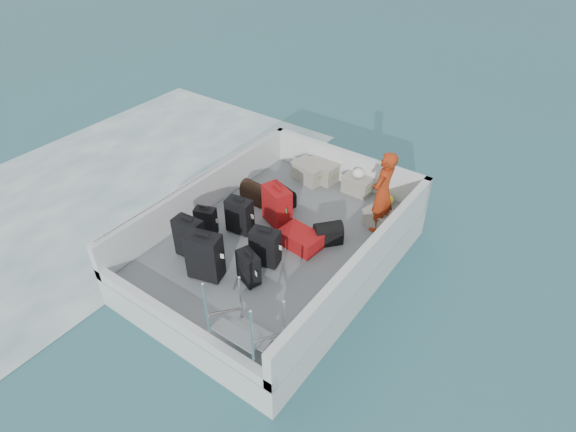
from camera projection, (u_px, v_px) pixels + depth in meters
The scene contains 23 objects.
ground at pixel (277, 266), 8.99m from camera, with size 160.00×160.00×0.00m, color #194A58.
wake_foam at pixel (113, 184), 11.24m from camera, with size 10.00×10.00×0.00m, color white.
ferry_hull at pixel (277, 254), 8.81m from camera, with size 3.60×5.00×0.60m, color silver.
deck at pixel (277, 241), 8.62m from camera, with size 3.30×4.70×0.02m, color slate.
deck_fittings at pixel (281, 241), 8.02m from camera, with size 3.60×5.00×0.90m.
suitcase_0 at pixel (189, 238), 8.07m from camera, with size 0.49×0.28×0.75m, color black.
suitcase_1 at pixel (206, 222), 8.59m from camera, with size 0.37×0.21×0.56m, color black.
suitcase_3 at pixel (205, 257), 7.64m from camera, with size 0.55×0.32×0.83m, color black.
suitcase_4 at pixel (240, 216), 8.63m from camera, with size 0.46×0.27×0.68m, color black.
suitcase_5 at pixel (277, 206), 8.81m from camera, with size 0.56×0.33×0.76m, color maroon.
suitcase_6 at pixel (249, 268), 7.63m from camera, with size 0.40×0.24×0.56m, color black.
suitcase_7 at pixel (265, 247), 7.95m from camera, with size 0.48×0.27×0.67m, color black.
suitcase_8 at pixel (300, 239), 8.42m from camera, with size 0.47×0.72×0.28m, color maroon.
duffel_0 at pixel (255, 194), 9.51m from camera, with size 0.54×0.30×0.32m, color black, non-canonical shape.
duffel_1 at pixel (283, 197), 9.42m from camera, with size 0.50×0.30×0.32m, color black, non-canonical shape.
duffel_2 at pixel (328, 235), 8.49m from camera, with size 0.49×0.30×0.32m, color black, non-canonical shape.
crate_0 at pixel (309, 173), 10.10m from camera, with size 0.63×0.43×0.38m, color gray.
crate_1 at pixel (322, 171), 10.14m from camera, with size 0.64×0.44×0.39m, color gray.
crate_2 at pixel (357, 185), 9.76m from camera, with size 0.55×0.38×0.33m, color gray.
crate_3 at pixel (379, 220), 8.85m from camera, with size 0.51×0.35×0.31m, color gray.
yellow_bag at pixel (386, 199), 9.45m from camera, with size 0.28×0.26×0.22m, color yellow.
white_bag at pixel (358, 174), 9.61m from camera, with size 0.24×0.24×0.18m, color white.
passenger at pixel (383, 192), 8.44m from camera, with size 0.58×0.38×1.58m, color red.
Camera 1 is at (4.05, -5.27, 6.13)m, focal length 30.00 mm.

